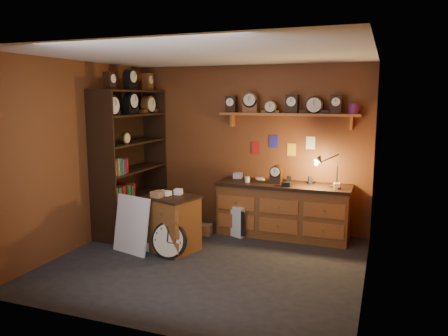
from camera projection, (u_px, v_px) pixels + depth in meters
floor at (207, 263)px, 5.83m from camera, size 4.00×4.00×0.00m
room_shell at (213, 134)px, 5.64m from camera, size 4.02×3.62×2.71m
shelving_unit at (129, 155)px, 7.15m from camera, size 0.47×1.60×2.58m
workbench at (283, 207)px, 6.88m from camera, size 2.09×0.66×1.36m
low_cabinet at (172, 221)px, 6.26m from camera, size 0.84×0.77×0.89m
big_round_clock at (169, 240)px, 5.97m from camera, size 0.51×0.17×0.51m
white_panel at (132, 252)px, 6.23m from camera, size 0.65×0.32×0.82m
mini_fridge at (240, 218)px, 7.08m from camera, size 0.62×0.65×0.49m
floor_box_a at (166, 229)px, 7.02m from camera, size 0.35×0.33×0.17m
floor_box_b at (145, 244)px, 6.36m from camera, size 0.24×0.27×0.12m
floor_box_c at (204, 230)px, 7.00m from camera, size 0.24×0.21×0.17m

